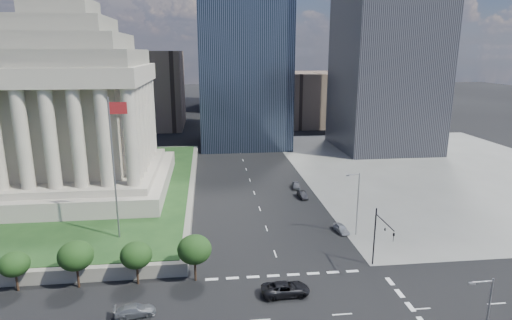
{
  "coord_description": "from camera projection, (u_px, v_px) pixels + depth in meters",
  "views": [
    {
      "loc": [
        -8.94,
        -34.52,
        27.67
      ],
      "look_at": [
        -3.51,
        13.19,
        15.49
      ],
      "focal_mm": 30.0,
      "sensor_mm": 36.0,
      "label": 1
    }
  ],
  "objects": [
    {
      "name": "plaza_terrace",
      "position": [
        25.0,
        192.0,
        84.02
      ],
      "size": [
        66.0,
        70.0,
        1.8
      ],
      "primitive_type": "cube",
      "color": "slate",
      "rests_on": "ground"
    },
    {
      "name": "suv_grey",
      "position": [
        135.0,
        310.0,
        46.0
      ],
      "size": [
        4.64,
        2.42,
        1.28
      ],
      "primitive_type": "imported",
      "rotation": [
        0.0,
        0.0,
        1.72
      ],
      "color": "#595C60",
      "rests_on": "ground"
    },
    {
      "name": "plaza_lawn",
      "position": [
        25.0,
        187.0,
        83.79
      ],
      "size": [
        64.0,
        68.0,
        0.1
      ],
      "primitive_type": "cube",
      "color": "#1A3917",
      "rests_on": "plaza_terrace"
    },
    {
      "name": "war_memorial",
      "position": [
        69.0,
        87.0,
        78.27
      ],
      "size": [
        34.0,
        34.0,
        39.0
      ],
      "primitive_type": null,
      "color": "#A09486",
      "rests_on": "plaza_lawn"
    },
    {
      "name": "pickup_truck",
      "position": [
        286.0,
        289.0,
        49.92
      ],
      "size": [
        5.78,
        2.86,
        1.57
      ],
      "primitive_type": "imported",
      "rotation": [
        0.0,
        0.0,
        1.62
      ],
      "color": "black",
      "rests_on": "ground"
    },
    {
      "name": "ground",
      "position": [
        236.0,
        140.0,
        137.34
      ],
      "size": [
        500.0,
        500.0,
        0.0
      ],
      "primitive_type": "plane",
      "color": "black",
      "rests_on": "ground"
    },
    {
      "name": "midrise_glass",
      "position": [
        243.0,
        44.0,
        125.37
      ],
      "size": [
        26.0,
        26.0,
        60.0
      ],
      "primitive_type": "cube",
      "color": "black",
      "rests_on": "ground"
    },
    {
      "name": "parked_sedan_near",
      "position": [
        341.0,
        228.0,
        67.41
      ],
      "size": [
        3.91,
        2.04,
        1.27
      ],
      "primitive_type": "imported",
      "rotation": [
        0.0,
        0.0,
        0.15
      ],
      "color": "#989AA0",
      "rests_on": "ground"
    },
    {
      "name": "building_filler_nw",
      "position": [
        150.0,
        90.0,
        159.5
      ],
      "size": [
        24.0,
        30.0,
        28.0
      ],
      "primitive_type": "cube",
      "color": "brown",
      "rests_on": "ground"
    },
    {
      "name": "flagpole",
      "position": [
        114.0,
        161.0,
        58.52
      ],
      "size": [
        2.52,
        0.24,
        20.0
      ],
      "color": "slate",
      "rests_on": "plaza_lawn"
    },
    {
      "name": "parked_sedan_far",
      "position": [
        296.0,
        185.0,
        89.2
      ],
      "size": [
        2.0,
        3.91,
        1.28
      ],
      "primitive_type": "imported",
      "rotation": [
        0.0,
        0.0,
        -0.14
      ],
      "color": "slate",
      "rests_on": "ground"
    },
    {
      "name": "sidewalk_ne",
      "position": [
        436.0,
        169.0,
        103.86
      ],
      "size": [
        68.0,
        90.0,
        0.03
      ],
      "primitive_type": "cube",
      "color": "slate",
      "rests_on": "ground"
    },
    {
      "name": "traffic_signal_ne",
      "position": [
        381.0,
        234.0,
        54.3
      ],
      "size": [
        0.3,
        5.74,
        8.0
      ],
      "color": "black",
      "rests_on": "ground"
    },
    {
      "name": "building_filler_ne",
      "position": [
        312.0,
        98.0,
        167.29
      ],
      "size": [
        20.0,
        30.0,
        20.0
      ],
      "primitive_type": "cube",
      "color": "brown",
      "rests_on": "ground"
    },
    {
      "name": "street_lamp_north",
      "position": [
        357.0,
        200.0,
        65.18
      ],
      "size": [
        2.13,
        0.22,
        10.0
      ],
      "color": "slate",
      "rests_on": "ground"
    },
    {
      "name": "parked_sedan_mid",
      "position": [
        302.0,
        195.0,
        83.21
      ],
      "size": [
        3.88,
        1.6,
        1.25
      ],
      "primitive_type": "imported",
      "rotation": [
        0.0,
        0.0,
        0.07
      ],
      "color": "black",
      "rests_on": "ground"
    }
  ]
}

